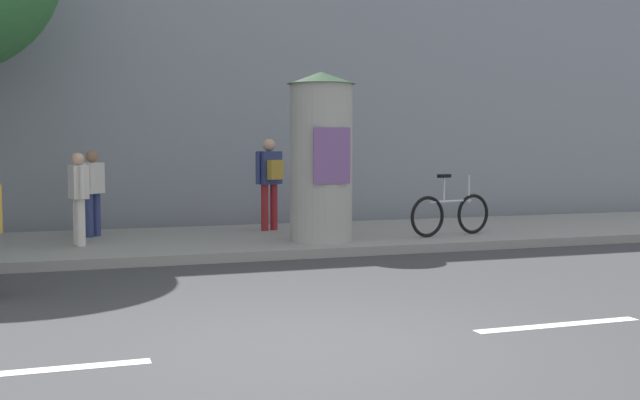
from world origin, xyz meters
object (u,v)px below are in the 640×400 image
Objects in this scene: pedestrian_in_dark_shirt at (79,192)px; bicycle_leaning at (451,214)px; pedestrian_with_backpack at (270,176)px; poster_column at (321,156)px; pedestrian_in_red_top at (92,188)px.

pedestrian_in_dark_shirt is 6.33m from bicycle_leaning.
poster_column is at bearing -78.60° from pedestrian_with_backpack.
pedestrian_in_red_top is 1.01× the size of pedestrian_in_dark_shirt.
poster_column is at bearing -27.78° from pedestrian_in_red_top.
pedestrian_in_dark_shirt is at bearing 173.71° from bicycle_leaning.
pedestrian_in_red_top is (-3.57, 1.88, -0.56)m from poster_column.
poster_column is 2.65m from bicycle_leaning.
pedestrian_in_red_top is at bearing 179.68° from pedestrian_with_backpack.
poster_column reaches higher than pedestrian_with_backpack.
pedestrian_in_red_top reaches higher than bicycle_leaning.
pedestrian_with_backpack is at bearing 146.82° from bicycle_leaning.
pedestrian_with_backpack is 1.14× the size of pedestrian_in_red_top.
pedestrian_with_backpack is 1.16× the size of pedestrian_in_dark_shirt.
pedestrian_with_backpack reaches higher than pedestrian_in_red_top.
pedestrian_in_red_top is 1.19m from pedestrian_in_dark_shirt.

